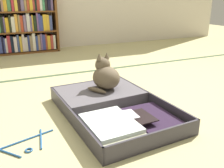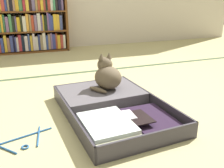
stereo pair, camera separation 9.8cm
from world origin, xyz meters
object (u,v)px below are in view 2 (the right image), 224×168
object	(u,v)px
black_cat	(107,76)
clothes_hanger	(21,141)
bookshelf	(16,23)
open_suitcase	(109,105)

from	to	relation	value
black_cat	clothes_hanger	xyz separation A→B (m)	(-0.63, -0.38, -0.19)
black_cat	clothes_hanger	bearing A→B (deg)	-148.81
bookshelf	clothes_hanger	xyz separation A→B (m)	(-0.05, -2.46, -0.41)
bookshelf	clothes_hanger	world-z (taller)	bookshelf
bookshelf	black_cat	size ratio (longest dim) A/B	5.29
open_suitcase	clothes_hanger	world-z (taller)	open_suitcase
bookshelf	open_suitcase	world-z (taller)	bookshelf
open_suitcase	clothes_hanger	xyz separation A→B (m)	(-0.58, -0.19, -0.04)
open_suitcase	black_cat	distance (m)	0.25
bookshelf	clothes_hanger	bearing A→B (deg)	-91.23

